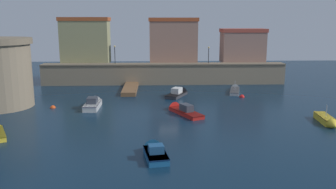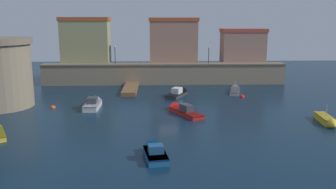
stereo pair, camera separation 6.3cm
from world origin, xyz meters
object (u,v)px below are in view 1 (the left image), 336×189
moored_boat_3 (94,103)px  quay_lamp_0 (115,52)px  moored_boat_2 (154,151)px  moored_boat_4 (179,93)px  quay_lamp_1 (209,52)px  mooring_buoy_1 (53,108)px  moored_boat_0 (327,120)px  moored_boat_5 (181,110)px  moored_boat_6 (235,90)px  mooring_buoy_0 (242,97)px

moored_boat_3 → quay_lamp_0: bearing=-3.1°
moored_boat_2 → moored_boat_4: (4.01, 25.94, -0.01)m
quay_lamp_0 → quay_lamp_1: size_ratio=1.08×
quay_lamp_0 → mooring_buoy_1: quay_lamp_0 is taller
quay_lamp_0 → moored_boat_4: quay_lamp_0 is taller
moored_boat_0 → moored_boat_4: (-15.98, 16.91, -0.03)m
mooring_buoy_1 → moored_boat_4: bearing=23.9°
moored_boat_3 → moored_boat_5: moored_boat_3 is taller
moored_boat_0 → moored_boat_2: size_ratio=1.09×
quay_lamp_0 → moored_boat_6: bearing=-19.9°
quay_lamp_1 → moored_boat_0: size_ratio=0.57×
mooring_buoy_0 → moored_boat_0: bearing=-67.3°
moored_boat_0 → quay_lamp_1: bearing=-153.9°
mooring_buoy_1 → quay_lamp_0: bearing=70.1°
quay_lamp_1 → moored_boat_5: bearing=-107.3°
quay_lamp_1 → moored_boat_3: 26.43m
moored_boat_2 → moored_boat_5: bearing=-22.4°
moored_boat_5 → mooring_buoy_0: size_ratio=9.25×
moored_boat_2 → moored_boat_6: bearing=-34.5°
moored_boat_5 → quay_lamp_1: bearing=-43.5°
moored_boat_6 → mooring_buoy_1: 29.63m
moored_boat_0 → moored_boat_6: size_ratio=0.76×
quay_lamp_1 → moored_boat_4: size_ratio=0.48×
moored_boat_0 → mooring_buoy_0: moored_boat_0 is taller
moored_boat_6 → mooring_buoy_1: moored_boat_6 is taller
moored_boat_3 → mooring_buoy_0: 22.82m
quay_lamp_1 → moored_boat_0: 29.55m
moored_boat_0 → moored_boat_3: size_ratio=0.91×
moored_boat_0 → quay_lamp_0: bearing=-128.6°
moored_boat_0 → mooring_buoy_0: size_ratio=6.92×
quay_lamp_1 → mooring_buoy_1: size_ratio=4.33×
moored_boat_0 → moored_boat_2: bearing=-59.3°
quay_lamp_0 → moored_boat_6: size_ratio=0.46×
quay_lamp_0 → moored_boat_5: quay_lamp_0 is taller
moored_boat_2 → mooring_buoy_1: size_ratio=7.00×
mooring_buoy_0 → quay_lamp_0: bearing=149.5°
quay_lamp_1 → moored_boat_3: size_ratio=0.51×
moored_boat_2 → moored_boat_6: moored_boat_6 is taller
mooring_buoy_0 → mooring_buoy_1: mooring_buoy_0 is taller
moored_boat_3 → moored_boat_6: bearing=-64.4°
quay_lamp_1 → moored_boat_6: size_ratio=0.43×
moored_boat_6 → mooring_buoy_1: size_ratio=10.12×
moored_boat_4 → mooring_buoy_1: 19.59m
moored_boat_0 → moored_boat_4: 23.27m
moored_boat_0 → mooring_buoy_0: (-6.26, 14.97, -0.41)m
moored_boat_5 → mooring_buoy_1: bearing=53.6°
moored_boat_2 → moored_boat_3: moored_boat_3 is taller
moored_boat_0 → moored_boat_6: (-6.29, 19.75, -0.14)m
moored_boat_0 → moored_boat_5: size_ratio=0.75×
moored_boat_6 → mooring_buoy_0: size_ratio=9.15×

